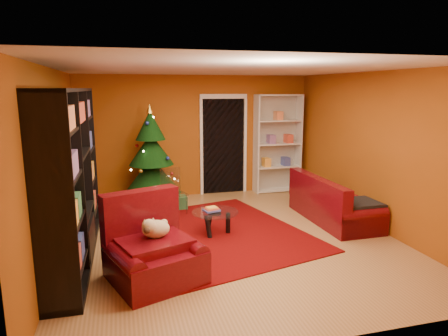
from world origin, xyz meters
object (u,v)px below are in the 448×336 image
object	(u,v)px
gift_box_green	(180,203)
coffee_table	(215,223)
sofa	(334,198)
gift_box_teal	(135,201)
white_bookshelf	(278,144)
gift_box_red	(162,194)
armchair	(155,247)
christmas_tree	(151,157)
dog	(156,229)
acrylic_chair	(175,194)
media_unit	(71,177)
rug	(213,233)

from	to	relation	value
gift_box_green	coffee_table	bearing A→B (deg)	-76.83
sofa	coffee_table	bearing A→B (deg)	93.04
gift_box_teal	white_bookshelf	world-z (taller)	white_bookshelf
gift_box_red	armchair	xyz separation A→B (m)	(-0.46, -3.71, 0.32)
gift_box_teal	christmas_tree	bearing A→B (deg)	27.01
white_bookshelf	dog	xyz separation A→B (m)	(-3.06, -3.63, -0.46)
gift_box_red	armchair	distance (m)	3.76
armchair	acrylic_chair	distance (m)	2.63
armchair	gift_box_green	bearing A→B (deg)	55.88
gift_box_green	white_bookshelf	distance (m)	2.68
gift_box_red	armchair	bearing A→B (deg)	-97.11
white_bookshelf	coffee_table	distance (m)	3.22
media_unit	gift_box_red	bearing A→B (deg)	63.16
gift_box_green	coffee_table	distance (m)	1.56
gift_box_green	armchair	xyz separation A→B (m)	(-0.73, -2.86, 0.30)
rug	christmas_tree	distance (m)	2.29
white_bookshelf	armchair	size ratio (longest dim) A/B	2.05
gift_box_teal	gift_box_green	distance (m)	0.88
rug	media_unit	world-z (taller)	media_unit
christmas_tree	media_unit	bearing A→B (deg)	-118.03
gift_box_red	christmas_tree	bearing A→B (deg)	-116.46
gift_box_red	sofa	bearing A→B (deg)	-38.13
gift_box_green	armchair	size ratio (longest dim) A/B	0.24
gift_box_teal	gift_box_green	xyz separation A→B (m)	(0.85, -0.23, -0.03)
christmas_tree	gift_box_teal	size ratio (longest dim) A/B	6.47
media_unit	white_bookshelf	world-z (taller)	media_unit
christmas_tree	white_bookshelf	world-z (taller)	white_bookshelf
rug	white_bookshelf	size ratio (longest dim) A/B	1.40
christmas_tree	gift_box_red	size ratio (longest dim) A/B	9.84
rug	white_bookshelf	xyz separation A→B (m)	(2.05, 2.33, 1.08)
rug	media_unit	distance (m)	2.39
gift_box_red	dog	bearing A→B (deg)	-96.77
armchair	coffee_table	world-z (taller)	armchair
sofa	acrylic_chair	bearing A→B (deg)	67.67
armchair	dog	size ratio (longest dim) A/B	2.74
gift_box_teal	acrylic_chair	bearing A→B (deg)	-36.31
dog	rug	bearing A→B (deg)	32.31
media_unit	christmas_tree	size ratio (longest dim) A/B	1.48
white_bookshelf	media_unit	bearing A→B (deg)	-146.41
christmas_tree	gift_box_red	distance (m)	1.01
media_unit	dog	bearing A→B (deg)	-39.11
white_bookshelf	acrylic_chair	xyz separation A→B (m)	(-2.50, -1.13, -0.71)
media_unit	coffee_table	size ratio (longest dim) A/B	4.04
dog	acrylic_chair	distance (m)	2.57
media_unit	sofa	world-z (taller)	media_unit
acrylic_chair	gift_box_green	bearing A→B (deg)	49.59
media_unit	acrylic_chair	size ratio (longest dim) A/B	3.92
white_bookshelf	coffee_table	size ratio (longest dim) A/B	3.00
gift_box_green	dog	size ratio (longest dim) A/B	0.65
armchair	dog	world-z (taller)	armchair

